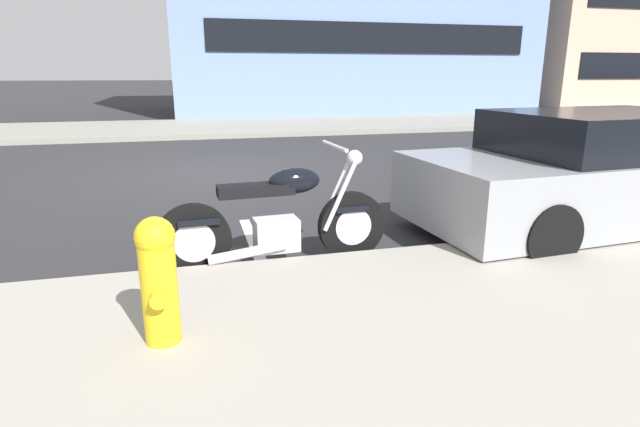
{
  "coord_description": "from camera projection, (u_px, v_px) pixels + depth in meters",
  "views": [
    {
      "loc": [
        -0.61,
        -9.32,
        1.76
      ],
      "look_at": [
        0.52,
        -4.97,
        0.51
      ],
      "focal_mm": 28.46,
      "sensor_mm": 36.0,
      "label": 1
    }
  ],
  "objects": [
    {
      "name": "townhouse_corner_block",
      "position": [
        592.0,
        13.0,
        25.76
      ],
      "size": [
        9.21,
        8.29,
        9.37
      ],
      "color": "tan",
      "rests_on": "ground"
    },
    {
      "name": "ground_plane",
      "position": [
        224.0,
        172.0,
        9.31
      ],
      "size": [
        260.0,
        260.0,
        0.0
      ],
      "primitive_type": "plane",
      "color": "#28282B"
    },
    {
      "name": "sidewalk_far_curb",
      "position": [
        531.0,
        119.0,
        19.14
      ],
      "size": [
        120.0,
        5.0,
        0.14
      ],
      "primitive_type": "cube",
      "color": "gray",
      "rests_on": "ground"
    },
    {
      "name": "fire_hydrant",
      "position": [
        158.0,
        277.0,
        3.07
      ],
      "size": [
        0.24,
        0.36,
        0.8
      ],
      "color": "gold",
      "rests_on": "sidewalk_near_curb"
    },
    {
      "name": "parked_car_behind_motorcycle",
      "position": [
        602.0,
        173.0,
        5.82
      ],
      "size": [
        4.57,
        2.13,
        1.35
      ],
      "rotation": [
        0.0,
        0.0,
        0.07
      ],
      "color": "gray",
      "rests_on": "ground"
    },
    {
      "name": "parked_motorcycle",
      "position": [
        278.0,
        222.0,
        4.67
      ],
      "size": [
        2.16,
        0.62,
        1.13
      ],
      "rotation": [
        0.0,
        0.0,
        0.06
      ],
      "color": "black",
      "rests_on": "ground"
    },
    {
      "name": "parking_stall_stripe",
      "position": [
        256.0,
        248.0,
        5.25
      ],
      "size": [
        0.12,
        2.2,
        0.01
      ],
      "primitive_type": "cube",
      "color": "silver",
      "rests_on": "ground"
    }
  ]
}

